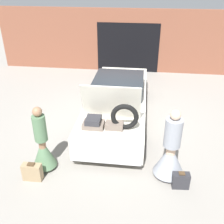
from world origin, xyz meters
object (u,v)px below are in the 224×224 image
(car, at_px, (118,101))
(suitcase_beside_left_person, at_px, (32,172))
(person_left, at_px, (43,147))
(person_right, at_px, (170,154))
(suitcase_beside_right_person, at_px, (181,180))

(car, height_order, suitcase_beside_left_person, car)
(car, bearing_deg, person_left, -118.56)
(car, relative_size, person_right, 3.02)
(person_left, distance_m, suitcase_beside_left_person, 0.60)
(suitcase_beside_right_person, bearing_deg, car, 119.94)
(person_left, xyz_separation_m, person_right, (2.96, 0.10, 0.02))
(car, height_order, suitcase_beside_right_person, car)
(car, distance_m, person_right, 3.00)
(person_left, distance_m, suitcase_beside_right_person, 3.24)
(person_right, bearing_deg, suitcase_beside_right_person, -154.20)
(person_left, bearing_deg, person_right, 102.06)
(person_left, relative_size, person_right, 0.96)
(person_right, bearing_deg, suitcase_beside_left_person, 92.60)
(car, xyz_separation_m, person_right, (1.48, -2.61, 0.04))
(person_left, bearing_deg, suitcase_beside_left_person, -7.00)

